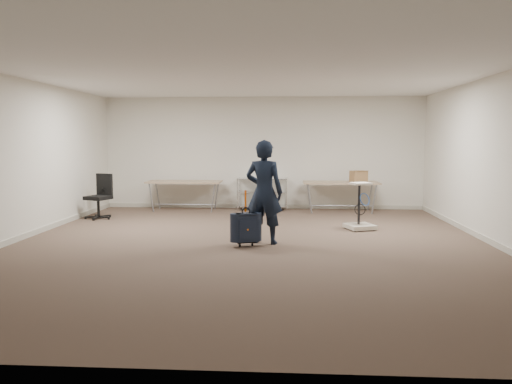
{
  "coord_description": "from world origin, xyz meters",
  "views": [
    {
      "loc": [
        0.61,
        -8.07,
        1.74
      ],
      "look_at": [
        0.09,
        0.3,
        0.86
      ],
      "focal_mm": 35.0,
      "sensor_mm": 36.0,
      "label": 1
    }
  ],
  "objects": [
    {
      "name": "wire_shelf",
      "position": [
        0.0,
        4.2,
        0.44
      ],
      "size": [
        1.22,
        0.47,
        0.8
      ],
      "color": "silver",
      "rests_on": "ground"
    },
    {
      "name": "folding_table_right",
      "position": [
        1.9,
        3.95,
        0.68
      ],
      "size": [
        1.8,
        0.75,
        0.73
      ],
      "color": "#9B7B5F",
      "rests_on": "ground"
    },
    {
      "name": "ground",
      "position": [
        0.0,
        0.0,
        0.0
      ],
      "size": [
        9.0,
        9.0,
        0.0
      ],
      "primitive_type": "plane",
      "color": "#423328",
      "rests_on": "ground"
    },
    {
      "name": "office_chair",
      "position": [
        -3.52,
        2.61,
        0.3
      ],
      "size": [
        0.6,
        0.6,
        0.99
      ],
      "color": "black",
      "rests_on": "ground"
    },
    {
      "name": "suitcase",
      "position": [
        -0.05,
        -0.09,
        0.31
      ],
      "size": [
        0.38,
        0.3,
        0.92
      ],
      "color": "black",
      "rests_on": "ground"
    },
    {
      "name": "equipment_cart",
      "position": [
        2.03,
        1.59,
        0.24
      ],
      "size": [
        0.64,
        0.64,
        0.92
      ],
      "color": "beige",
      "rests_on": "ground"
    },
    {
      "name": "folding_table_left",
      "position": [
        -1.9,
        3.95,
        0.68
      ],
      "size": [
        1.8,
        0.75,
        0.73
      ],
      "color": "#9B7B5F",
      "rests_on": "ground"
    },
    {
      "name": "person",
      "position": [
        0.23,
        0.18,
        0.87
      ],
      "size": [
        0.71,
        0.55,
        1.74
      ],
      "primitive_type": "imported",
      "rotation": [
        0.0,
        0.0,
        2.9
      ],
      "color": "black",
      "rests_on": "ground"
    },
    {
      "name": "room_shell",
      "position": [
        0.0,
        1.38,
        0.05
      ],
      "size": [
        8.0,
        9.0,
        9.0
      ],
      "color": "silver",
      "rests_on": "ground"
    },
    {
      "name": "cardboard_box",
      "position": [
        2.31,
        3.92,
        0.86
      ],
      "size": [
        0.43,
        0.38,
        0.27
      ],
      "primitive_type": "cube",
      "rotation": [
        0.0,
        0.0,
        0.36
      ],
      "color": "brown",
      "rests_on": "folding_table_right"
    }
  ]
}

